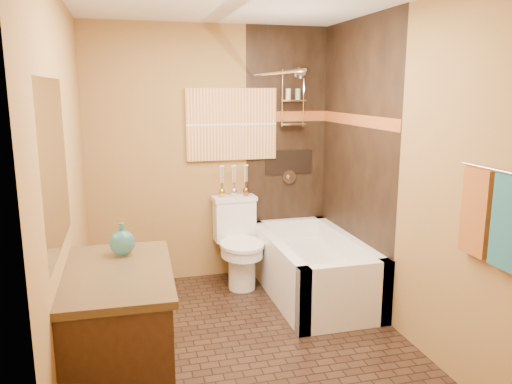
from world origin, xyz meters
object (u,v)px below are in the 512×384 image
object	(u,v)px
toilet	(239,242)
vanity	(119,343)
bathtub	(313,272)
sunset_painting	(232,124)

from	to	relation	value
toilet	vanity	xyz separation A→B (m)	(-1.12, -1.78, 0.02)
bathtub	toilet	size ratio (longest dim) A/B	1.78
sunset_painting	vanity	world-z (taller)	sunset_painting
sunset_painting	bathtub	size ratio (longest dim) A/B	0.60
sunset_painting	toilet	distance (m)	1.16
bathtub	vanity	size ratio (longest dim) A/B	1.46
bathtub	toilet	world-z (taller)	toilet
sunset_painting	vanity	xyz separation A→B (m)	(-1.12, -2.06, -1.10)
sunset_painting	toilet	world-z (taller)	sunset_painting
bathtub	vanity	distance (m)	2.19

